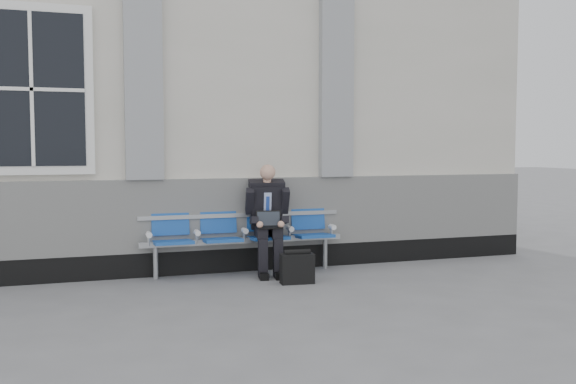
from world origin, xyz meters
name	(u,v)px	position (x,y,z in m)	size (l,w,h in m)	color
station_building	(13,103)	(-0.02, 3.47, 2.22)	(14.40, 4.40, 4.49)	beige
bench	(243,230)	(2.80, 1.32, 0.55)	(2.60, 0.47, 0.91)	#9EA0A3
businessman	(268,214)	(3.08, 1.19, 0.75)	(0.58, 0.77, 1.38)	black
briefcase	(297,268)	(3.24, 0.52, 0.18)	(0.40, 0.20, 0.40)	black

